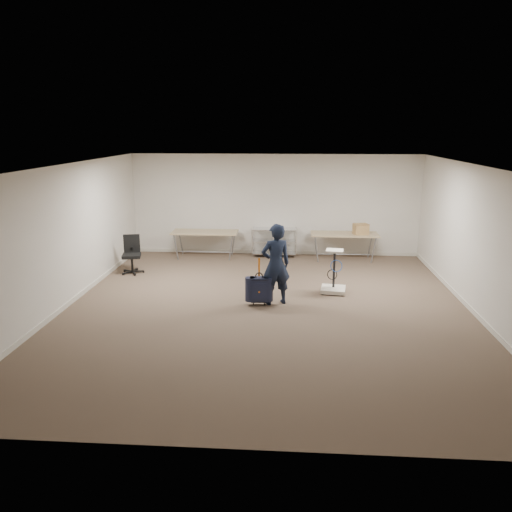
{
  "coord_description": "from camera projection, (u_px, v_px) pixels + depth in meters",
  "views": [
    {
      "loc": [
        0.45,
        -9.33,
        3.48
      ],
      "look_at": [
        -0.23,
        0.3,
        1.0
      ],
      "focal_mm": 35.0,
      "sensor_mm": 36.0,
      "label": 1
    }
  ],
  "objects": [
    {
      "name": "folding_table_right",
      "position": [
        344.0,
        235.0,
        13.42
      ],
      "size": [
        1.8,
        0.75,
        0.73
      ],
      "color": "tan",
      "rests_on": "ground"
    },
    {
      "name": "ground",
      "position": [
        267.0,
        309.0,
        9.91
      ],
      "size": [
        9.0,
        9.0,
        0.0
      ],
      "primitive_type": "plane",
      "color": "#403127",
      "rests_on": "ground"
    },
    {
      "name": "cardboard_box",
      "position": [
        361.0,
        229.0,
        13.3
      ],
      "size": [
        0.43,
        0.36,
        0.28
      ],
      "primitive_type": "cube",
      "rotation": [
        0.0,
        0.0,
        0.25
      ],
      "color": "#9F844A",
      "rests_on": "folding_table_right"
    },
    {
      "name": "folding_table_left",
      "position": [
        205.0,
        233.0,
        13.68
      ],
      "size": [
        1.8,
        0.75,
        0.73
      ],
      "color": "tan",
      "rests_on": "ground"
    },
    {
      "name": "wire_shelf",
      "position": [
        274.0,
        241.0,
        13.85
      ],
      "size": [
        1.22,
        0.47,
        0.8
      ],
      "color": "silver",
      "rests_on": "ground"
    },
    {
      "name": "equipment_cart",
      "position": [
        334.0,
        281.0,
        10.84
      ],
      "size": [
        0.58,
        0.58,
        0.95
      ],
      "color": "beige",
      "rests_on": "ground"
    },
    {
      "name": "person",
      "position": [
        276.0,
        264.0,
        10.0
      ],
      "size": [
        0.71,
        0.58,
        1.66
      ],
      "primitive_type": "imported",
      "rotation": [
        0.0,
        0.0,
        3.49
      ],
      "color": "black",
      "rests_on": "ground"
    },
    {
      "name": "room_shell",
      "position": [
        270.0,
        285.0,
        11.23
      ],
      "size": [
        8.0,
        9.0,
        9.0
      ],
      "color": "beige",
      "rests_on": "ground"
    },
    {
      "name": "office_chair",
      "position": [
        132.0,
        262.0,
        12.31
      ],
      "size": [
        0.57,
        0.57,
        0.93
      ],
      "color": "black",
      "rests_on": "ground"
    },
    {
      "name": "suitcase",
      "position": [
        259.0,
        289.0,
        10.02
      ],
      "size": [
        0.37,
        0.24,
        0.98
      ],
      "color": "#161E32",
      "rests_on": "ground"
    }
  ]
}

